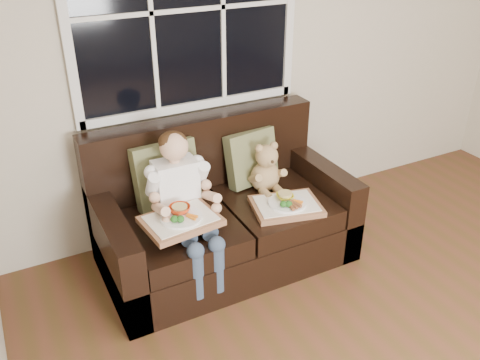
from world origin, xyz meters
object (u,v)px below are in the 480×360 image
teddy_bear (266,171)px  tray_left (181,219)px  loveseat (222,218)px  tray_right (286,205)px  child (182,194)px

teddy_bear → tray_left: teddy_bear is taller
loveseat → tray_right: loveseat is taller
child → tray_left: child is taller
tray_right → child: bearing=179.0°
teddy_bear → tray_left: (-0.75, -0.27, -0.02)m
tray_left → tray_right: (0.74, -0.02, -0.10)m
child → teddy_bear: 0.69m
loveseat → child: 0.49m
tray_left → tray_right: size_ratio=0.93×
loveseat → tray_right: size_ratio=3.31×
teddy_bear → tray_right: size_ratio=0.73×
teddy_bear → tray_left: bearing=-156.8°
teddy_bear → tray_left: 0.80m
loveseat → child: bearing=-159.6°
loveseat → teddy_bear: loveseat is taller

